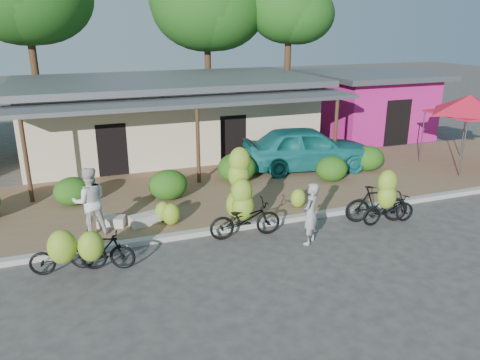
{
  "coord_description": "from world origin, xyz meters",
  "views": [
    {
      "loc": [
        -4.19,
        -9.51,
        5.6
      ],
      "look_at": [
        0.36,
        2.79,
        1.2
      ],
      "focal_mm": 35.0,
      "sensor_mm": 36.0,
      "label": 1
    }
  ],
  "objects_px": {
    "bike_far_left": "(67,253)",
    "tree_near_right": "(285,9)",
    "red_canopy": "(469,104)",
    "sack_far": "(111,221)",
    "sack_near": "(145,219)",
    "bystander": "(90,201)",
    "bike_left": "(99,249)",
    "teal_van": "(307,148)",
    "bike_far_right": "(389,209)",
    "bike_center": "(243,204)",
    "bike_right": "(379,200)",
    "tree_center_right": "(203,4)",
    "vendor": "(310,214)"
  },
  "relations": [
    {
      "from": "tree_near_right",
      "to": "sack_near",
      "type": "relative_size",
      "value": 9.42
    },
    {
      "from": "bike_left",
      "to": "bike_far_right",
      "type": "distance_m",
      "value": 8.16
    },
    {
      "from": "sack_far",
      "to": "bystander",
      "type": "relative_size",
      "value": 0.4
    },
    {
      "from": "bike_left",
      "to": "sack_far",
      "type": "xyz_separation_m",
      "value": [
        0.48,
        2.34,
        -0.32
      ]
    },
    {
      "from": "bike_far_left",
      "to": "tree_center_right",
      "type": "bearing_deg",
      "value": -20.19
    },
    {
      "from": "sack_near",
      "to": "teal_van",
      "type": "xyz_separation_m",
      "value": [
        6.89,
        3.2,
        0.71
      ]
    },
    {
      "from": "bike_left",
      "to": "bystander",
      "type": "height_order",
      "value": "bystander"
    },
    {
      "from": "tree_center_right",
      "to": "red_canopy",
      "type": "distance_m",
      "value": 14.69
    },
    {
      "from": "tree_near_right",
      "to": "bystander",
      "type": "relative_size",
      "value": 4.24
    },
    {
      "from": "bike_right",
      "to": "bystander",
      "type": "height_order",
      "value": "bystander"
    },
    {
      "from": "bike_left",
      "to": "sack_far",
      "type": "height_order",
      "value": "bike_left"
    },
    {
      "from": "bike_right",
      "to": "vendor",
      "type": "bearing_deg",
      "value": 115.69
    },
    {
      "from": "tree_center_right",
      "to": "sack_near",
      "type": "bearing_deg",
      "value": -113.01
    },
    {
      "from": "bike_far_right",
      "to": "sack_near",
      "type": "relative_size",
      "value": 2.01
    },
    {
      "from": "bike_left",
      "to": "sack_near",
      "type": "relative_size",
      "value": 1.95
    },
    {
      "from": "bike_left",
      "to": "bike_far_right",
      "type": "xyz_separation_m",
      "value": [
        8.16,
        0.01,
        -0.14
      ]
    },
    {
      "from": "bike_far_left",
      "to": "vendor",
      "type": "bearing_deg",
      "value": -87.75
    },
    {
      "from": "bike_far_right",
      "to": "bystander",
      "type": "bearing_deg",
      "value": 78.91
    },
    {
      "from": "vendor",
      "to": "bike_left",
      "type": "bearing_deg",
      "value": -46.38
    },
    {
      "from": "bike_far_left",
      "to": "bike_left",
      "type": "bearing_deg",
      "value": -91.74
    },
    {
      "from": "bike_far_left",
      "to": "bystander",
      "type": "xyz_separation_m",
      "value": [
        0.67,
        1.91,
        0.49
      ]
    },
    {
      "from": "bike_far_left",
      "to": "tree_near_right",
      "type": "bearing_deg",
      "value": -34.5
    },
    {
      "from": "bike_right",
      "to": "bike_center",
      "type": "bearing_deg",
      "value": 95.08
    },
    {
      "from": "tree_near_right",
      "to": "bike_center",
      "type": "bearing_deg",
      "value": -119.4
    },
    {
      "from": "tree_near_right",
      "to": "teal_van",
      "type": "height_order",
      "value": "tree_near_right"
    },
    {
      "from": "sack_near",
      "to": "bystander",
      "type": "distance_m",
      "value": 1.65
    },
    {
      "from": "bike_center",
      "to": "sack_near",
      "type": "distance_m",
      "value": 2.89
    },
    {
      "from": "bike_right",
      "to": "bike_far_right",
      "type": "bearing_deg",
      "value": -86.65
    },
    {
      "from": "bike_center",
      "to": "bike_right",
      "type": "bearing_deg",
      "value": -96.77
    },
    {
      "from": "bike_left",
      "to": "bike_center",
      "type": "bearing_deg",
      "value": -56.67
    },
    {
      "from": "tree_center_right",
      "to": "bike_far_right",
      "type": "height_order",
      "value": "tree_center_right"
    },
    {
      "from": "bike_far_left",
      "to": "sack_near",
      "type": "height_order",
      "value": "bike_far_left"
    },
    {
      "from": "tree_center_right",
      "to": "tree_near_right",
      "type": "xyz_separation_m",
      "value": [
        4.0,
        -2.0,
        -0.27
      ]
    },
    {
      "from": "bike_right",
      "to": "vendor",
      "type": "relative_size",
      "value": 1.15
    },
    {
      "from": "red_canopy",
      "to": "vendor",
      "type": "bearing_deg",
      "value": -156.43
    },
    {
      "from": "bike_far_right",
      "to": "teal_van",
      "type": "relative_size",
      "value": 0.34
    },
    {
      "from": "red_canopy",
      "to": "bike_left",
      "type": "xyz_separation_m",
      "value": [
        -14.35,
        -3.57,
        -2.03
      ]
    },
    {
      "from": "bystander",
      "to": "bike_far_right",
      "type": "bearing_deg",
      "value": 164.68
    },
    {
      "from": "red_canopy",
      "to": "bike_right",
      "type": "height_order",
      "value": "red_canopy"
    },
    {
      "from": "vendor",
      "to": "bike_center",
      "type": "bearing_deg",
      "value": -81.58
    },
    {
      "from": "tree_center_right",
      "to": "bike_far_left",
      "type": "bearing_deg",
      "value": -116.78
    },
    {
      "from": "tree_near_right",
      "to": "bike_far_left",
      "type": "relative_size",
      "value": 4.42
    },
    {
      "from": "tree_center_right",
      "to": "sack_far",
      "type": "xyz_separation_m",
      "value": [
        -6.69,
        -13.4,
        -6.35
      ]
    },
    {
      "from": "sack_near",
      "to": "teal_van",
      "type": "height_order",
      "value": "teal_van"
    },
    {
      "from": "red_canopy",
      "to": "sack_far",
      "type": "distance_m",
      "value": 14.12
    },
    {
      "from": "sack_near",
      "to": "teal_van",
      "type": "relative_size",
      "value": 0.17
    },
    {
      "from": "bike_center",
      "to": "bike_far_right",
      "type": "xyz_separation_m",
      "value": [
        4.26,
        -0.82,
        -0.45
      ]
    },
    {
      "from": "red_canopy",
      "to": "sack_near",
      "type": "relative_size",
      "value": 4.12
    },
    {
      "from": "tree_center_right",
      "to": "vendor",
      "type": "xyz_separation_m",
      "value": [
        -1.81,
        -16.1,
        -5.76
      ]
    },
    {
      "from": "bike_left",
      "to": "teal_van",
      "type": "bearing_deg",
      "value": -35.91
    }
  ]
}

